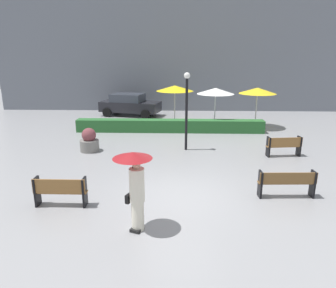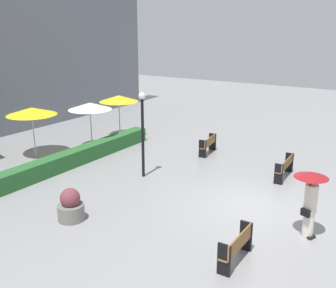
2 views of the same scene
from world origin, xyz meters
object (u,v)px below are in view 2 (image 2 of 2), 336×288
at_px(bench_far_right, 208,144).
at_px(patio_umbrella_yellow, 32,111).
at_px(patio_umbrella_yellow_far, 119,99).
at_px(patio_umbrella_white, 90,106).
at_px(bench_near_right, 285,166).
at_px(bench_near_left, 237,245).
at_px(planter_pot, 71,206).
at_px(lamp_post, 143,125).
at_px(pedestrian_with_umbrella, 310,195).

distance_m(bench_far_right, patio_umbrella_yellow, 8.63).
bearing_deg(bench_far_right, patio_umbrella_yellow_far, 89.50).
height_order(patio_umbrella_yellow, patio_umbrella_white, patio_umbrella_white).
bearing_deg(patio_umbrella_yellow_far, bench_near_right, -97.37).
bearing_deg(patio_umbrella_yellow_far, patio_umbrella_yellow, 165.50).
relative_size(patio_umbrella_yellow, patio_umbrella_white, 1.00).
height_order(bench_near_left, bench_near_right, bench_near_left).
relative_size(planter_pot, lamp_post, 0.31).
bearing_deg(bench_far_right, bench_near_left, -148.21).
xyz_separation_m(pedestrian_with_umbrella, planter_pot, (-3.02, 6.72, -0.88)).
distance_m(bench_near_right, pedestrian_with_umbrella, 4.96).
relative_size(bench_near_left, patio_umbrella_white, 0.64).
distance_m(lamp_post, patio_umbrella_white, 4.96).
xyz_separation_m(planter_pot, patio_umbrella_yellow, (3.85, 6.42, 1.74)).
height_order(bench_near_right, patio_umbrella_yellow, patio_umbrella_yellow).
bearing_deg(patio_umbrella_yellow_far, patio_umbrella_white, -175.80).
bearing_deg(bench_near_left, planter_pot, 96.55).
bearing_deg(lamp_post, planter_pot, -175.47).
bearing_deg(planter_pot, lamp_post, 4.53).
bearing_deg(lamp_post, bench_near_left, -123.06).
xyz_separation_m(pedestrian_with_umbrella, patio_umbrella_white, (3.24, 11.69, 0.87)).
relative_size(bench_near_left, pedestrian_with_umbrella, 0.74).
distance_m(pedestrian_with_umbrella, patio_umbrella_yellow_far, 13.21).
distance_m(bench_near_left, lamp_post, 7.19).
distance_m(bench_far_right, lamp_post, 4.66).
height_order(pedestrian_with_umbrella, patio_umbrella_yellow_far, patio_umbrella_yellow_far).
height_order(bench_far_right, planter_pot, planter_pot).
distance_m(bench_near_left, patio_umbrella_yellow, 12.47).
height_order(bench_near_left, lamp_post, lamp_post).
relative_size(planter_pot, patio_umbrella_white, 0.45).
bearing_deg(patio_umbrella_yellow, patio_umbrella_yellow_far, -14.50).
relative_size(bench_far_right, patio_umbrella_yellow_far, 0.64).
xyz_separation_m(lamp_post, patio_umbrella_white, (1.81, 4.62, 0.01)).
xyz_separation_m(bench_far_right, patio_umbrella_white, (-2.44, 5.48, 1.70)).
relative_size(patio_umbrella_yellow, patio_umbrella_yellow_far, 1.00).
relative_size(bench_near_left, bench_near_right, 0.87).
distance_m(planter_pot, patio_umbrella_yellow, 7.69).
bearing_deg(lamp_post, patio_umbrella_yellow_far, 48.15).
xyz_separation_m(pedestrian_with_umbrella, lamp_post, (1.42, 7.07, 0.86)).
distance_m(bench_near_left, patio_umbrella_white, 12.02).
bearing_deg(planter_pot, patio_umbrella_white, 38.46).
distance_m(bench_far_right, bench_near_left, 9.49).
xyz_separation_m(bench_near_right, planter_pot, (-7.48, 4.69, -0.05)).
height_order(bench_far_right, patio_umbrella_yellow, patio_umbrella_yellow).
height_order(bench_far_right, patio_umbrella_yellow_far, patio_umbrella_yellow_far).
xyz_separation_m(bench_far_right, pedestrian_with_umbrella, (-5.68, -6.21, 0.84)).
distance_m(planter_pot, patio_umbrella_white, 8.18).
relative_size(bench_far_right, lamp_post, 0.43).
distance_m(bench_near_right, planter_pot, 8.82).
height_order(pedestrian_with_umbrella, lamp_post, lamp_post).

